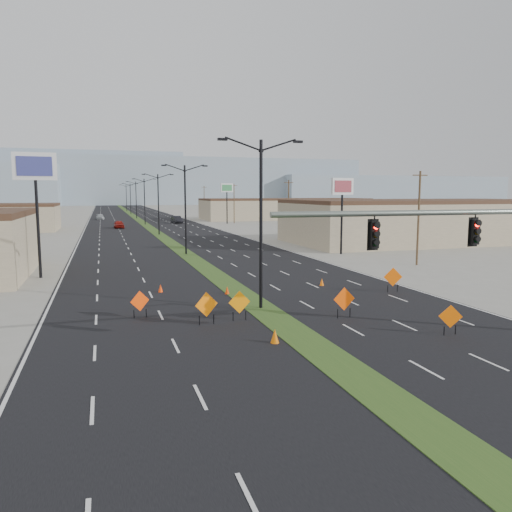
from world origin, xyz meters
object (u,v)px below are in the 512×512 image
object	(u,v)px
streetlight_3	(145,200)
signal_mast	(508,241)
streetlight_5	(130,198)
cone_1	(227,290)
streetlight_6	(126,197)
cone_3	(161,288)
pole_sign_east_far	(227,191)
streetlight_2	(158,202)
construction_sign_2	(206,306)
pole_sign_west	(35,175)
streetlight_4	(136,199)
construction_sign_0	(140,302)
construction_sign_3	(450,318)
construction_sign_4	(344,300)
car_far	(100,217)
construction_sign_5	(393,278)
streetlight_1	(185,206)
car_left	(119,224)
cone_0	(275,336)
construction_sign_1	(239,303)
cone_2	(322,282)
streetlight_0	(261,219)
pole_sign_east_near	(342,193)

from	to	relation	value
streetlight_3	signal_mast	bearing A→B (deg)	-84.80
streetlight_5	cone_1	distance (m)	135.41
streetlight_6	cone_3	world-z (taller)	streetlight_6
pole_sign_east_far	streetlight_3	bearing A→B (deg)	167.30
streetlight_2	construction_sign_2	world-z (taller)	streetlight_2
streetlight_2	pole_sign_west	distance (m)	42.64
streetlight_4	streetlight_2	bearing A→B (deg)	-90.00
streetlight_5	construction_sign_0	bearing A→B (deg)	-92.92
construction_sign_3	construction_sign_4	xyz separation A→B (m)	(-3.40, 4.61, 0.14)
streetlight_2	construction_sign_4	world-z (taller)	streetlight_2
streetlight_4	car_far	xyz separation A→B (m)	(-9.53, -2.86, -4.74)
construction_sign_3	construction_sign_5	world-z (taller)	construction_sign_5
car_far	cone_1	distance (m)	104.80
streetlight_2	streetlight_5	size ratio (longest dim) A/B	1.00
construction_sign_5	streetlight_1	bearing A→B (deg)	125.53
car_left	construction_sign_4	size ratio (longest dim) A/B	2.60
cone_0	construction_sign_2	bearing A→B (deg)	119.73
streetlight_1	construction_sign_0	xyz separation A→B (m)	(-7.14, -28.19, -4.52)
streetlight_5	construction_sign_1	xyz separation A→B (m)	(-2.00, -142.43, -4.45)
cone_3	streetlight_2	bearing A→B (deg)	83.92
construction_sign_4	pole_sign_west	world-z (taller)	pole_sign_west
pole_sign_west	pole_sign_east_far	bearing A→B (deg)	59.65
construction_sign_0	construction_sign_5	world-z (taller)	construction_sign_5
car_left	pole_sign_west	xyz separation A→B (m)	(-8.10, -58.03, 7.56)
streetlight_2	construction_sign_5	distance (m)	55.20
construction_sign_2	cone_1	xyz separation A→B (m)	(2.95, 7.46, -0.76)
construction_sign_2	cone_2	xyz separation A→B (m)	(10.52, 8.46, -0.75)
cone_2	streetlight_0	bearing A→B (deg)	-139.32
signal_mast	cone_3	size ratio (longest dim) A/B	28.65
cone_1	pole_sign_east_near	distance (m)	26.54
streetlight_0	streetlight_2	size ratio (longest dim) A/B	1.00
construction_sign_3	cone_2	size ratio (longest dim) A/B	2.68
construction_sign_0	construction_sign_4	bearing A→B (deg)	-41.29
construction_sign_3	cone_3	size ratio (longest dim) A/B	2.66
streetlight_1	construction_sign_2	size ratio (longest dim) A/B	5.71
streetlight_2	streetlight_6	bearing A→B (deg)	90.00
construction_sign_0	cone_2	size ratio (longest dim) A/B	2.71
construction_sign_4	pole_sign_west	xyz separation A→B (m)	(-17.72, 19.41, 7.31)
car_far	streetlight_6	bearing A→B (deg)	76.37
cone_1	pole_sign_east_far	xyz separation A→B (m)	(19.11, 77.67, 7.10)
streetlight_5	cone_2	distance (m)	134.57
construction_sign_5	cone_0	xyz separation A→B (m)	(-11.86, -8.87, -0.70)
streetlight_1	streetlight_4	xyz separation A→B (m)	(0.00, 84.00, 0.00)
signal_mast	pole_sign_east_far	bearing A→B (deg)	84.06
construction_sign_2	construction_sign_5	size ratio (longest dim) A/B	1.00
construction_sign_4	streetlight_3	bearing A→B (deg)	90.05
construction_sign_1	cone_0	distance (m)	4.55
construction_sign_1	cone_3	bearing A→B (deg)	105.50
streetlight_1	construction_sign_0	distance (m)	29.43
cone_2	streetlight_5	bearing A→B (deg)	92.82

